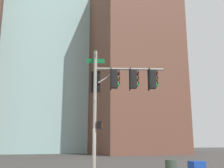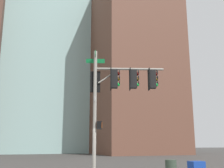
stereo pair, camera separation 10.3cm
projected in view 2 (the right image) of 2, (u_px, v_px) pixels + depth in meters
signal_pole_assembly at (117, 88)px, 14.51m from camera, size 1.76×4.03×6.66m
fire_hydrant at (174, 168)px, 14.42m from camera, size 0.34×0.26×0.87m
building_brick_midblock at (126, 71)px, 54.63m from camera, size 22.17×14.32×31.98m
building_glass_tower at (38, 12)px, 69.01m from camera, size 32.05×25.95×69.07m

